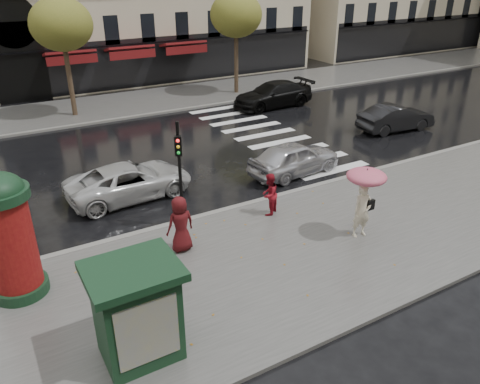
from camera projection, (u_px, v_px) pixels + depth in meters
ground at (270, 251)px, 14.65m from camera, size 160.00×160.00×0.00m
near_sidewalk at (279, 258)px, 14.23m from camera, size 90.00×7.00×0.12m
far_sidewalk at (104, 107)px, 29.43m from camera, size 90.00×6.00×0.12m
near_kerb at (225, 210)px, 16.96m from camera, size 90.00×0.25×0.14m
far_kerb at (119, 119)px, 27.09m from camera, size 90.00×0.25×0.14m
zebra_crossing at (265, 134)px, 24.83m from camera, size 3.60×11.75×0.01m
tree_far_left at (61, 25)px, 25.53m from camera, size 3.40×3.40×6.64m
tree_far_right at (236, 15)px, 30.48m from camera, size 3.40×3.40×6.64m
woman_umbrella at (365, 192)px, 14.62m from camera, size 1.25×1.25×2.40m
woman_red at (269, 194)px, 16.30m from camera, size 0.94×0.90×1.53m
man_burgundy at (180, 224)px, 14.15m from camera, size 0.91×0.63×1.80m
morris_column at (8, 232)px, 11.83m from camera, size 1.46×1.46×3.93m
traffic_light at (180, 165)px, 14.98m from camera, size 0.27×0.36×3.61m
newsstand at (137, 311)px, 10.13m from camera, size 1.95×1.65×2.35m
car_silver at (294, 158)px, 19.86m from camera, size 4.34×2.10×1.43m
car_darkgrey at (396, 118)px, 25.15m from camera, size 4.38×1.90×1.40m
car_white at (130, 181)px, 17.85m from camera, size 4.92×2.51×1.33m
car_black at (273, 95)px, 29.43m from camera, size 5.33×2.27×1.53m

